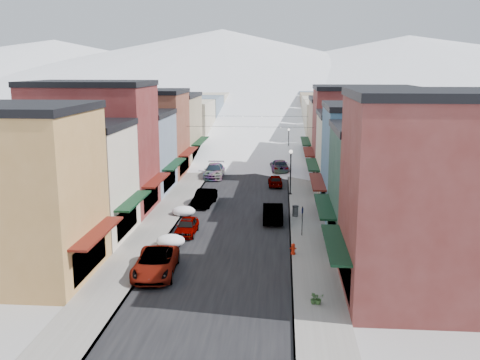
% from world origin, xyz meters
% --- Properties ---
extents(ground, '(600.00, 600.00, 0.00)m').
position_xyz_m(ground, '(0.00, 0.00, 0.00)').
color(ground, gray).
rests_on(ground, ground).
extents(road, '(10.00, 160.00, 0.01)m').
position_xyz_m(road, '(0.00, 60.00, 0.01)').
color(road, black).
rests_on(road, ground).
extents(sidewalk_left, '(3.20, 160.00, 0.15)m').
position_xyz_m(sidewalk_left, '(-6.60, 60.00, 0.07)').
color(sidewalk_left, gray).
rests_on(sidewalk_left, ground).
extents(sidewalk_right, '(3.20, 160.00, 0.15)m').
position_xyz_m(sidewalk_right, '(6.60, 60.00, 0.07)').
color(sidewalk_right, gray).
rests_on(sidewalk_right, ground).
extents(curb_left, '(0.10, 160.00, 0.15)m').
position_xyz_m(curb_left, '(-5.05, 60.00, 0.07)').
color(curb_left, slate).
rests_on(curb_left, ground).
extents(curb_right, '(0.10, 160.00, 0.15)m').
position_xyz_m(curb_right, '(5.05, 60.00, 0.07)').
color(curb_right, slate).
rests_on(curb_right, ground).
extents(bldg_l_yellow, '(11.30, 8.70, 11.50)m').
position_xyz_m(bldg_l_yellow, '(-13.19, 4.00, 5.76)').
color(bldg_l_yellow, '#C18A47').
rests_on(bldg_l_yellow, ground).
extents(bldg_l_cream, '(11.30, 8.20, 9.50)m').
position_xyz_m(bldg_l_cream, '(-13.19, 12.50, 4.76)').
color(bldg_l_cream, beige).
rests_on(bldg_l_cream, ground).
extents(bldg_l_brick_near, '(12.30, 8.20, 12.50)m').
position_xyz_m(bldg_l_brick_near, '(-13.69, 20.50, 6.26)').
color(bldg_l_brick_near, maroon).
rests_on(bldg_l_brick_near, ground).
extents(bldg_l_grayblue, '(11.30, 9.20, 9.00)m').
position_xyz_m(bldg_l_grayblue, '(-13.19, 29.00, 4.51)').
color(bldg_l_grayblue, gray).
rests_on(bldg_l_grayblue, ground).
extents(bldg_l_brick_far, '(13.30, 9.20, 11.00)m').
position_xyz_m(bldg_l_brick_far, '(-14.19, 38.00, 5.51)').
color(bldg_l_brick_far, brown).
rests_on(bldg_l_brick_far, ground).
extents(bldg_l_tan, '(11.30, 11.20, 10.00)m').
position_xyz_m(bldg_l_tan, '(-13.19, 48.00, 5.01)').
color(bldg_l_tan, '#9C8866').
rests_on(bldg_l_tan, ground).
extents(bldg_r_brick_near, '(12.30, 9.20, 12.50)m').
position_xyz_m(bldg_r_brick_near, '(13.69, 3.00, 6.26)').
color(bldg_r_brick_near, maroon).
rests_on(bldg_r_brick_near, ground).
extents(bldg_r_green, '(11.30, 9.20, 9.50)m').
position_xyz_m(bldg_r_green, '(13.19, 12.00, 4.76)').
color(bldg_r_green, '#1F4234').
rests_on(bldg_r_green, ground).
extents(bldg_r_blue, '(11.30, 9.20, 10.50)m').
position_xyz_m(bldg_r_blue, '(13.19, 21.00, 5.26)').
color(bldg_r_blue, '#3E6B8D').
rests_on(bldg_r_blue, ground).
extents(bldg_r_cream, '(12.30, 9.20, 9.00)m').
position_xyz_m(bldg_r_cream, '(13.69, 30.00, 4.51)').
color(bldg_r_cream, beige).
rests_on(bldg_r_cream, ground).
extents(bldg_r_brick_far, '(13.30, 9.20, 11.50)m').
position_xyz_m(bldg_r_brick_far, '(14.19, 39.00, 5.76)').
color(bldg_r_brick_far, maroon).
rests_on(bldg_r_brick_far, ground).
extents(bldg_r_tan, '(11.30, 11.20, 9.50)m').
position_xyz_m(bldg_r_tan, '(13.19, 49.00, 4.76)').
color(bldg_r_tan, tan).
rests_on(bldg_r_tan, ground).
extents(distant_blocks, '(34.00, 55.00, 8.00)m').
position_xyz_m(distant_blocks, '(0.00, 83.00, 4.00)').
color(distant_blocks, gray).
rests_on(distant_blocks, ground).
extents(mountain_ridge, '(670.00, 340.00, 34.00)m').
position_xyz_m(mountain_ridge, '(-19.47, 277.18, 14.36)').
color(mountain_ridge, silver).
rests_on(mountain_ridge, ground).
extents(overhead_cables, '(16.40, 15.04, 0.04)m').
position_xyz_m(overhead_cables, '(0.00, 47.50, 6.20)').
color(overhead_cables, black).
rests_on(overhead_cables, ground).
extents(car_white_suv, '(3.16, 6.07, 1.63)m').
position_xyz_m(car_white_suv, '(-4.12, 5.07, 0.82)').
color(car_white_suv, silver).
rests_on(car_white_suv, ground).
extents(car_silver_sedan, '(1.66, 4.07, 1.38)m').
position_xyz_m(car_silver_sedan, '(-3.58, 13.97, 0.69)').
color(car_silver_sedan, '#A3A6AB').
rests_on(car_silver_sedan, ground).
extents(car_dark_hatch, '(2.12, 4.93, 1.58)m').
position_xyz_m(car_dark_hatch, '(-3.50, 23.58, 0.79)').
color(car_dark_hatch, black).
rests_on(car_dark_hatch, ground).
extents(car_silver_wagon, '(2.58, 5.98, 1.71)m').
position_xyz_m(car_silver_wagon, '(-4.30, 37.48, 0.86)').
color(car_silver_wagon, '#A3A6AB').
rests_on(car_silver_wagon, ground).
extents(car_green_sedan, '(1.96, 5.19, 1.69)m').
position_xyz_m(car_green_sedan, '(3.50, 18.57, 0.85)').
color(car_green_sedan, black).
rests_on(car_green_sedan, ground).
extents(car_gray_suv, '(1.84, 4.09, 1.36)m').
position_xyz_m(car_gray_suv, '(3.50, 33.07, 0.68)').
color(car_gray_suv, gray).
rests_on(car_gray_suv, ground).
extents(car_black_sedan, '(2.87, 5.84, 1.63)m').
position_xyz_m(car_black_sedan, '(3.91, 41.93, 0.82)').
color(car_black_sedan, black).
rests_on(car_black_sedan, ground).
extents(car_lane_silver, '(2.35, 4.78, 1.57)m').
position_xyz_m(car_lane_silver, '(-2.20, 59.70, 0.78)').
color(car_lane_silver, gray).
rests_on(car_lane_silver, ground).
extents(car_lane_white, '(3.35, 5.97, 1.58)m').
position_xyz_m(car_lane_white, '(1.93, 73.88, 0.79)').
color(car_lane_white, silver).
rests_on(car_lane_white, ground).
extents(fire_hydrant, '(0.49, 0.37, 0.84)m').
position_xyz_m(fire_hydrant, '(5.20, 9.44, 0.53)').
color(fire_hydrant, red).
rests_on(fire_hydrant, sidewalk_right).
extents(parking_sign, '(0.16, 0.32, 2.46)m').
position_xyz_m(parking_sign, '(6.00, 13.98, 1.59)').
color(parking_sign, black).
rests_on(parking_sign, sidewalk_right).
extents(trash_can, '(0.59, 0.59, 0.99)m').
position_xyz_m(trash_can, '(5.57, 19.77, 0.66)').
color(trash_can, '#5B5D60').
rests_on(trash_can, sidewalk_right).
extents(streetlamp_near, '(0.41, 0.41, 4.90)m').
position_xyz_m(streetlamp_near, '(5.20, 28.53, 3.24)').
color(streetlamp_near, black).
rests_on(streetlamp_near, sidewalk_right).
extents(streetlamp_far, '(0.36, 0.36, 4.35)m').
position_xyz_m(streetlamp_far, '(5.20, 53.67, 2.89)').
color(streetlamp_far, black).
rests_on(streetlamp_far, sidewalk_right).
extents(planter_near, '(0.76, 0.71, 0.67)m').
position_xyz_m(planter_near, '(6.53, 1.00, 0.49)').
color(planter_near, '#3C682E').
rests_on(planter_near, sidewalk_right).
extents(planter_far, '(0.50, 0.50, 0.64)m').
position_xyz_m(planter_far, '(6.25, 1.00, 0.47)').
color(planter_far, '#2F5225').
rests_on(planter_far, sidewalk_right).
extents(snow_pile_near, '(2.25, 2.59, 0.95)m').
position_xyz_m(snow_pile_near, '(-4.28, 10.87, 0.46)').
color(snow_pile_near, white).
rests_on(snow_pile_near, ground).
extents(snow_pile_mid, '(2.19, 2.55, 0.93)m').
position_xyz_m(snow_pile_mid, '(-4.88, 19.66, 0.44)').
color(snow_pile_mid, white).
rests_on(snow_pile_mid, ground).
extents(snow_pile_far, '(2.44, 2.70, 1.03)m').
position_xyz_m(snow_pile_far, '(-4.28, 42.31, 0.49)').
color(snow_pile_far, white).
rests_on(snow_pile_far, ground).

